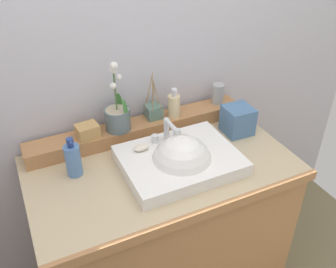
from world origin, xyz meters
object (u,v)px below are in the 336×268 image
at_px(tumbler_cup, 218,94).
at_px(trinket_box, 87,131).
at_px(reed_diffuser, 153,111).
at_px(sink_basin, 181,163).
at_px(tissue_box, 238,120).
at_px(soap_bar, 141,148).
at_px(lotion_bottle, 73,159).
at_px(potted_plant, 118,115).
at_px(soap_dispenser, 174,105).

relative_size(tumbler_cup, trinket_box, 1.10).
distance_m(tumbler_cup, reed_diffuser, 0.36).
bearing_deg(trinket_box, sink_basin, -49.58).
height_order(sink_basin, tissue_box, sink_basin).
bearing_deg(sink_basin, soap_bar, 139.52).
bearing_deg(lotion_bottle, tissue_box, -1.45).
height_order(lotion_bottle, tissue_box, lotion_bottle).
bearing_deg(lotion_bottle, trinket_box, 54.53).
xyz_separation_m(sink_basin, tumbler_cup, (0.38, 0.32, 0.10)).
height_order(potted_plant, tissue_box, potted_plant).
bearing_deg(potted_plant, tumbler_cup, 2.09).
bearing_deg(tumbler_cup, reed_diffuser, 179.14).
relative_size(trinket_box, lotion_bottle, 0.53).
bearing_deg(lotion_bottle, sink_basin, -19.93).
relative_size(sink_basin, trinket_box, 5.15).
bearing_deg(reed_diffuser, potted_plant, -172.31).
distance_m(potted_plant, tissue_box, 0.58).
height_order(sink_basin, trinket_box, sink_basin).
bearing_deg(trinket_box, soap_dispenser, -7.08).
distance_m(trinket_box, tissue_box, 0.71).
bearing_deg(soap_bar, potted_plant, 101.13).
xyz_separation_m(potted_plant, tumbler_cup, (0.55, 0.02, -0.02)).
bearing_deg(trinket_box, soap_bar, -51.29).
xyz_separation_m(reed_diffuser, lotion_bottle, (-0.44, -0.17, -0.03)).
bearing_deg(reed_diffuser, tumbler_cup, -0.86).
height_order(trinket_box, tissue_box, tissue_box).
distance_m(tumbler_cup, lotion_bottle, 0.81).
bearing_deg(tissue_box, soap_dispenser, 148.93).
relative_size(sink_basin, soap_bar, 6.98).
bearing_deg(tissue_box, sink_basin, -160.63).
bearing_deg(soap_bar, trinket_box, 135.31).
xyz_separation_m(reed_diffuser, tissue_box, (0.36, -0.19, -0.04)).
bearing_deg(tissue_box, soap_bar, -178.08).
relative_size(soap_bar, soap_dispenser, 0.47).
relative_size(reed_diffuser, tissue_box, 1.75).
height_order(potted_plant, lotion_bottle, potted_plant).
xyz_separation_m(soap_bar, trinket_box, (-0.18, 0.18, 0.03)).
height_order(sink_basin, tumbler_cup, tumbler_cup).
height_order(soap_bar, soap_dispenser, soap_dispenser).
bearing_deg(tumbler_cup, soap_dispenser, -173.70).
bearing_deg(potted_plant, lotion_bottle, -148.97).
distance_m(soap_dispenser, trinket_box, 0.43).
relative_size(reed_diffuser, lotion_bottle, 1.34).
distance_m(soap_bar, soap_dispenser, 0.31).
xyz_separation_m(soap_dispenser, tissue_box, (0.26, -0.16, -0.06)).
bearing_deg(tissue_box, lotion_bottle, 178.55).
relative_size(potted_plant, tumbler_cup, 3.24).
xyz_separation_m(sink_basin, soap_bar, (-0.13, 0.11, 0.05)).
bearing_deg(tissue_box, trinket_box, 166.72).
xyz_separation_m(tumbler_cup, lotion_bottle, (-0.79, -0.17, -0.05)).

